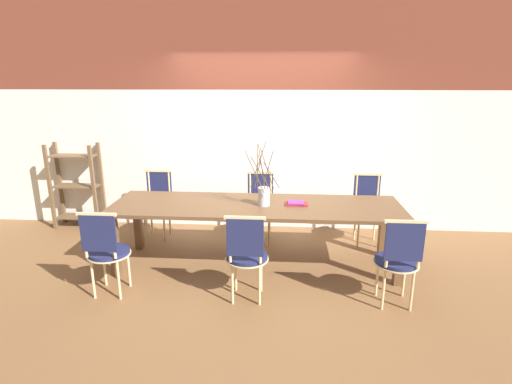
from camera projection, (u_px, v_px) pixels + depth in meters
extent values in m
plane|color=brown|center=(256.00, 264.00, 4.78)|extent=(16.00, 16.00, 0.00)
cube|color=white|center=(263.00, 161.00, 5.78)|extent=(12.00, 0.06, 1.99)
cube|color=brown|center=(263.00, 43.00, 5.34)|extent=(12.00, 0.06, 1.21)
cube|color=brown|center=(256.00, 206.00, 4.58)|extent=(3.32, 0.95, 0.04)
cube|color=brown|center=(114.00, 245.00, 4.43)|extent=(0.09, 0.09, 0.71)
cube|color=brown|center=(400.00, 254.00, 4.22)|extent=(0.09, 0.09, 0.71)
cube|color=brown|center=(138.00, 222.00, 5.14)|extent=(0.09, 0.09, 0.71)
cube|color=brown|center=(384.00, 229.00, 4.92)|extent=(0.09, 0.09, 0.71)
cylinder|color=#1E234C|center=(109.00, 252.00, 4.04)|extent=(0.41, 0.41, 0.04)
cylinder|color=beige|center=(109.00, 254.00, 4.04)|extent=(0.43, 0.43, 0.01)
cylinder|color=beige|center=(104.00, 267.00, 4.24)|extent=(0.03, 0.03, 0.43)
cylinder|color=beige|center=(129.00, 268.00, 4.22)|extent=(0.03, 0.03, 0.43)
cylinder|color=beige|center=(93.00, 279.00, 3.98)|extent=(0.03, 0.03, 0.43)
cylinder|color=beige|center=(119.00, 280.00, 3.96)|extent=(0.03, 0.03, 0.43)
cylinder|color=beige|center=(84.00, 235.00, 3.81)|extent=(0.03, 0.03, 0.46)
cylinder|color=beige|center=(113.00, 236.00, 3.79)|extent=(0.03, 0.03, 0.46)
cube|color=#1E234C|center=(98.00, 234.00, 3.79)|extent=(0.35, 0.02, 0.37)
cube|color=beige|center=(96.00, 214.00, 3.74)|extent=(0.39, 0.03, 0.03)
cylinder|color=#1E234C|center=(247.00, 256.00, 3.94)|extent=(0.41, 0.41, 0.04)
cylinder|color=beige|center=(247.00, 259.00, 3.95)|extent=(0.43, 0.43, 0.01)
cylinder|color=beige|center=(236.00, 271.00, 4.14)|extent=(0.03, 0.03, 0.43)
cylinder|color=beige|center=(261.00, 272.00, 4.12)|extent=(0.03, 0.03, 0.43)
cylinder|color=beige|center=(232.00, 284.00, 3.89)|extent=(0.03, 0.03, 0.43)
cylinder|color=beige|center=(259.00, 285.00, 3.87)|extent=(0.03, 0.03, 0.43)
cylinder|color=beige|center=(230.00, 239.00, 3.71)|extent=(0.03, 0.03, 0.46)
cylinder|color=beige|center=(260.00, 240.00, 3.69)|extent=(0.03, 0.03, 0.46)
cube|color=#1E234C|center=(245.00, 238.00, 3.69)|extent=(0.35, 0.02, 0.37)
cube|color=beige|center=(245.00, 218.00, 3.65)|extent=(0.39, 0.03, 0.03)
cylinder|color=#1E234C|center=(396.00, 261.00, 3.84)|extent=(0.41, 0.41, 0.04)
cylinder|color=beige|center=(396.00, 263.00, 3.84)|extent=(0.43, 0.43, 0.01)
cylinder|color=beige|center=(377.00, 276.00, 4.04)|extent=(0.03, 0.03, 0.43)
cylinder|color=beige|center=(404.00, 277.00, 4.02)|extent=(0.03, 0.03, 0.43)
cylinder|color=beige|center=(383.00, 289.00, 3.78)|extent=(0.03, 0.03, 0.43)
cylinder|color=beige|center=(412.00, 290.00, 3.77)|extent=(0.03, 0.03, 0.43)
cylinder|color=beige|center=(388.00, 244.00, 3.61)|extent=(0.03, 0.03, 0.46)
cylinder|color=beige|center=(420.00, 245.00, 3.59)|extent=(0.03, 0.03, 0.46)
cube|color=#1E234C|center=(405.00, 242.00, 3.59)|extent=(0.35, 0.02, 0.37)
cube|color=beige|center=(407.00, 222.00, 3.54)|extent=(0.39, 0.03, 0.03)
cylinder|color=#1E234C|center=(157.00, 207.00, 5.47)|extent=(0.41, 0.41, 0.04)
cylinder|color=beige|center=(157.00, 208.00, 5.47)|extent=(0.43, 0.43, 0.01)
cylinder|color=beige|center=(164.00, 226.00, 5.40)|extent=(0.03, 0.03, 0.43)
cylinder|color=beige|center=(145.00, 226.00, 5.41)|extent=(0.03, 0.03, 0.43)
cylinder|color=beige|center=(170.00, 220.00, 5.65)|extent=(0.03, 0.03, 0.43)
cylinder|color=beige|center=(151.00, 219.00, 5.67)|extent=(0.03, 0.03, 0.43)
cylinder|color=beige|center=(169.00, 186.00, 5.56)|extent=(0.03, 0.03, 0.46)
cylinder|color=beige|center=(149.00, 186.00, 5.58)|extent=(0.03, 0.03, 0.46)
cube|color=#1E234C|center=(159.00, 184.00, 5.56)|extent=(0.35, 0.02, 0.37)
cube|color=beige|center=(158.00, 171.00, 5.51)|extent=(0.39, 0.03, 0.03)
cylinder|color=#1E234C|center=(260.00, 209.00, 5.37)|extent=(0.41, 0.41, 0.04)
cylinder|color=beige|center=(260.00, 211.00, 5.38)|extent=(0.43, 0.43, 0.01)
cylinder|color=beige|center=(269.00, 229.00, 5.30)|extent=(0.03, 0.03, 0.43)
cylinder|color=beige|center=(249.00, 229.00, 5.32)|extent=(0.03, 0.03, 0.43)
cylinder|color=beige|center=(270.00, 222.00, 5.55)|extent=(0.03, 0.03, 0.43)
cylinder|color=beige|center=(251.00, 222.00, 5.57)|extent=(0.03, 0.03, 0.43)
cylinder|color=beige|center=(271.00, 188.00, 5.46)|extent=(0.03, 0.03, 0.46)
cylinder|color=beige|center=(250.00, 188.00, 5.48)|extent=(0.03, 0.03, 0.46)
cube|color=#1E234C|center=(260.00, 186.00, 5.47)|extent=(0.35, 0.02, 0.37)
cube|color=beige|center=(260.00, 173.00, 5.41)|extent=(0.39, 0.03, 0.03)
cylinder|color=#1E234C|center=(368.00, 211.00, 5.27)|extent=(0.41, 0.41, 0.04)
cylinder|color=beige|center=(368.00, 213.00, 5.28)|extent=(0.43, 0.43, 0.01)
cylinder|color=beige|center=(379.00, 232.00, 5.20)|extent=(0.03, 0.03, 0.43)
cylinder|color=beige|center=(358.00, 231.00, 5.22)|extent=(0.03, 0.03, 0.43)
cylinder|color=beige|center=(375.00, 225.00, 5.45)|extent=(0.03, 0.03, 0.43)
cylinder|color=beige|center=(355.00, 224.00, 5.47)|extent=(0.03, 0.03, 0.43)
cylinder|color=beige|center=(378.00, 190.00, 5.36)|extent=(0.03, 0.03, 0.46)
cylinder|color=beige|center=(356.00, 190.00, 5.38)|extent=(0.03, 0.03, 0.46)
cube|color=#1E234C|center=(367.00, 188.00, 5.37)|extent=(0.35, 0.02, 0.37)
cube|color=beige|center=(368.00, 174.00, 5.31)|extent=(0.39, 0.03, 0.03)
cylinder|color=silver|center=(264.00, 196.00, 4.51)|extent=(0.13, 0.13, 0.21)
cylinder|color=brown|center=(263.00, 172.00, 4.38)|extent=(0.12, 0.03, 0.38)
cylinder|color=brown|center=(262.00, 167.00, 4.38)|extent=(0.09, 0.06, 0.49)
cylinder|color=brown|center=(254.00, 171.00, 4.33)|extent=(0.23, 0.21, 0.42)
cylinder|color=brown|center=(261.00, 174.00, 4.33)|extent=(0.23, 0.06, 0.37)
cylinder|color=brown|center=(257.00, 166.00, 4.42)|extent=(0.02, 0.16, 0.49)
cylinder|color=brown|center=(267.00, 169.00, 4.35)|extent=(0.15, 0.08, 0.46)
cylinder|color=brown|center=(272.00, 175.00, 4.35)|extent=(0.18, 0.19, 0.33)
cylinder|color=brown|center=(258.00, 164.00, 4.50)|extent=(0.18, 0.15, 0.50)
cylinder|color=brown|center=(259.00, 169.00, 4.47)|extent=(0.09, 0.14, 0.41)
cylinder|color=brown|center=(268.00, 168.00, 4.48)|extent=(0.12, 0.10, 0.42)
cube|color=maroon|center=(297.00, 204.00, 4.56)|extent=(0.25, 0.15, 0.02)
cube|color=#842D8C|center=(296.00, 203.00, 4.56)|extent=(0.19, 0.15, 0.02)
cube|color=brown|center=(50.00, 188.00, 5.75)|extent=(0.04, 0.04, 1.25)
cube|color=brown|center=(94.00, 189.00, 5.71)|extent=(0.04, 0.04, 1.25)
cube|color=brown|center=(60.00, 183.00, 6.01)|extent=(0.04, 0.04, 1.25)
cube|color=brown|center=(102.00, 184.00, 5.96)|extent=(0.04, 0.04, 1.25)
cube|color=brown|center=(80.00, 216.00, 5.99)|extent=(0.65, 0.26, 0.02)
cube|color=brown|center=(76.00, 186.00, 5.86)|extent=(0.65, 0.26, 0.02)
cube|color=brown|center=(73.00, 156.00, 5.73)|extent=(0.65, 0.26, 0.02)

